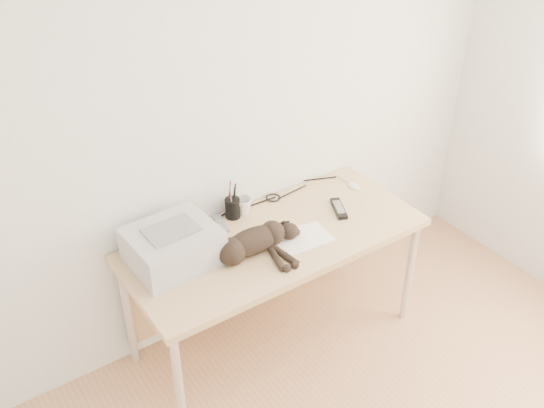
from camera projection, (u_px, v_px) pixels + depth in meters
wall_back at (236, 115)px, 3.12m from camera, size 3.50×0.00×3.50m
desk at (266, 248)px, 3.31m from camera, size 1.60×0.70×0.74m
printer at (173, 246)px, 2.95m from camera, size 0.43×0.37×0.20m
papers at (300, 238)px, 3.16m from camera, size 0.34×0.27×0.01m
cat at (251, 244)px, 3.02m from camera, size 0.63×0.29×0.14m
mug at (243, 206)px, 3.33m from camera, size 0.14×0.14×0.10m
pen_cup at (233, 208)px, 3.30m from camera, size 0.08×0.08×0.21m
remote_grey at (221, 224)px, 3.26m from camera, size 0.07×0.17×0.02m
remote_black at (339, 209)px, 3.38m from camera, size 0.13×0.20×0.02m
mouse at (354, 184)px, 3.58m from camera, size 0.06×0.10×0.03m
cable_tangle at (244, 208)px, 3.39m from camera, size 1.36×0.09×0.01m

